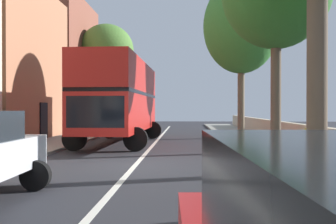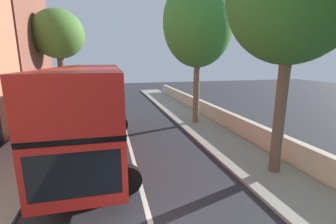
{
  "view_description": "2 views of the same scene",
  "coord_description": "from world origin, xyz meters",
  "px_view_note": "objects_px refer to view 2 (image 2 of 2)",
  "views": [
    {
      "loc": [
        1.54,
        -12.31,
        1.75
      ],
      "look_at": [
        0.84,
        3.71,
        1.62
      ],
      "focal_mm": 42.02,
      "sensor_mm": 36.0,
      "label": 1
    },
    {
      "loc": [
        -0.92,
        -3.33,
        4.35
      ],
      "look_at": [
        2.06,
        8.13,
        1.68
      ],
      "focal_mm": 24.74,
      "sensor_mm": 36.0,
      "label": 2
    }
  ],
  "objects_px": {
    "parked_car_grey_left_2": "(90,100)",
    "street_tree_right_5": "(198,23)",
    "double_decker_bus": "(91,106)",
    "street_tree_left_0": "(58,35)"
  },
  "relations": [
    {
      "from": "parked_car_grey_left_2",
      "to": "street_tree_right_5",
      "type": "xyz_separation_m",
      "value": [
        7.39,
        -6.58,
        5.73
      ]
    },
    {
      "from": "street_tree_right_5",
      "to": "parked_car_grey_left_2",
      "type": "bearing_deg",
      "value": 138.29
    },
    {
      "from": "parked_car_grey_left_2",
      "to": "street_tree_right_5",
      "type": "height_order",
      "value": "street_tree_right_5"
    },
    {
      "from": "parked_car_grey_left_2",
      "to": "street_tree_right_5",
      "type": "bearing_deg",
      "value": -41.71
    },
    {
      "from": "street_tree_left_0",
      "to": "street_tree_right_5",
      "type": "distance_m",
      "value": 12.69
    },
    {
      "from": "double_decker_bus",
      "to": "street_tree_right_5",
      "type": "distance_m",
      "value": 8.9
    },
    {
      "from": "double_decker_bus",
      "to": "street_tree_left_0",
      "type": "bearing_deg",
      "value": 104.46
    },
    {
      "from": "street_tree_left_0",
      "to": "parked_car_grey_left_2",
      "type": "bearing_deg",
      "value": -32.93
    },
    {
      "from": "double_decker_bus",
      "to": "street_tree_right_5",
      "type": "height_order",
      "value": "street_tree_right_5"
    },
    {
      "from": "street_tree_left_0",
      "to": "street_tree_right_5",
      "type": "relative_size",
      "value": 0.91
    }
  ]
}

